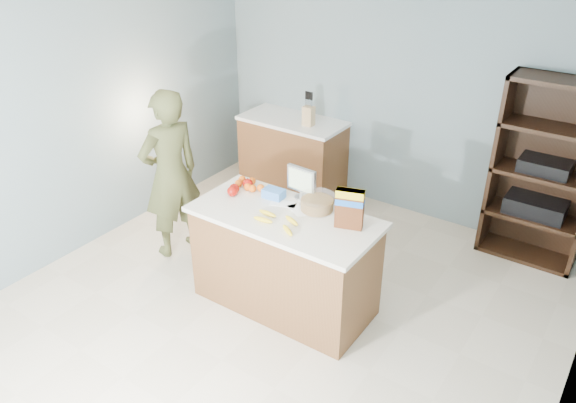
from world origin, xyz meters
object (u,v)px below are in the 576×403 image
Objects in this scene: cereal_box at (350,206)px; tv at (301,181)px; person at (171,175)px; counter_peninsula at (285,264)px; shelving_unit at (543,175)px.

tv is at bearing 160.67° from cereal_box.
person reaches higher than cereal_box.
tv is 0.87× the size of cereal_box.
person is at bearing 175.85° from counter_peninsula.
tv is at bearing 114.31° from person.
shelving_unit reaches higher than tv.
counter_peninsula is 1.46m from person.
cereal_box is at bearing -118.04° from shelving_unit.
cereal_box reaches higher than counter_peninsula.
shelving_unit is 2.36m from tv.
counter_peninsula is 0.72m from tv.
person is 5.16× the size of cereal_box.
shelving_unit is 2.20m from cereal_box.
cereal_box is at bearing 13.05° from counter_peninsula.
counter_peninsula is at bearing 100.83° from person.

